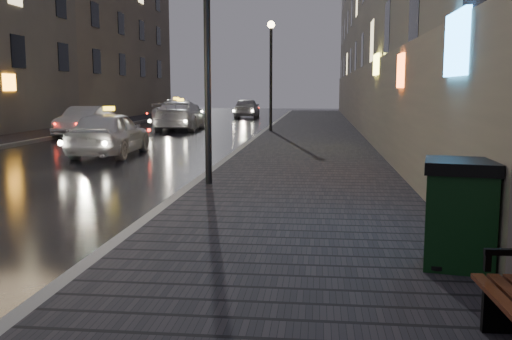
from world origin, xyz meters
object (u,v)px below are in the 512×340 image
Objects in this scene: taxi_near at (110,133)px; taxi_far at (176,111)px; taxi_mid at (181,116)px; car_far at (247,108)px; lamp_far at (271,62)px; trash_bin at (460,213)px; car_left_mid at (85,121)px; lamp_near at (207,25)px.

taxi_far reaches higher than taxi_near.
taxi_mid is 1.20× the size of car_far.
lamp_far reaches higher than trash_bin.
car_far is (-3.14, 15.55, -2.73)m from lamp_far.
car_left_mid is 18.74m from car_far.
trash_bin is 25.21m from taxi_mid.
taxi_mid reaches higher than taxi_near.
taxi_near is at bearing 137.49° from trash_bin.
car_left_mid is (-8.46, -2.42, -2.80)m from lamp_far.
lamp_far is 0.97× the size of taxi_far.
lamp_far reaches higher than taxi_mid.
lamp_far is (0.00, 16.00, 0.00)m from lamp_near.
taxi_mid is at bearing 105.54° from lamp_near.
lamp_near is 0.97× the size of taxi_far.
taxi_mid is at bearing 52.86° from car_left_mid.
trash_bin is at bearing -74.78° from taxi_far.
taxi_mid is at bearing -89.46° from taxi_near.
car_far is at bearing 112.03° from trash_bin.
taxi_far is 7.48m from car_far.
lamp_near is 8.00m from taxi_near.
car_far is (-3.14, 31.55, -2.73)m from lamp_near.
taxi_far is (-7.04, 25.16, -2.73)m from lamp_near.
taxi_mid reaches higher than car_far.
car_far is (3.90, 6.39, -0.00)m from taxi_far.
lamp_near is at bearing 124.09° from taxi_near.
taxi_near is 25.53m from car_far.
taxi_near is (-8.41, 11.43, -0.03)m from trash_bin.
taxi_near is 0.80× the size of taxi_far.
taxi_far is at bearing 127.54° from lamp_far.
taxi_mid is 0.98× the size of taxi_far.
lamp_near reaches higher than taxi_mid.
car_left_mid is at bearing 134.38° from trash_bin.
car_far is (1.32, 25.50, 0.01)m from taxi_near.
lamp_far is 11.87m from taxi_far.
lamp_near is 1.19× the size of car_far.
taxi_far is (-7.04, 9.16, -2.73)m from lamp_far.
taxi_near is 8.52m from car_left_mid.
taxi_mid is at bearing 156.79° from lamp_far.
lamp_near is 1.00× the size of lamp_far.
taxi_far is at bearing 120.95° from trash_bin.
lamp_near reaches higher than car_far.
lamp_near reaches higher than car_left_mid.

